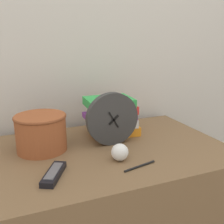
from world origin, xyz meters
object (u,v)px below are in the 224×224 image
at_px(tv_remote, 54,174).
at_px(crumpled_paper_ball, 120,152).
at_px(desk_clock, 112,119).
at_px(pen, 140,166).
at_px(basket, 41,131).
at_px(book_stack, 112,116).

relative_size(tv_remote, crumpled_paper_ball, 2.38).
distance_m(desk_clock, pen, 0.26).
bearing_deg(basket, book_stack, 11.41).
height_order(tv_remote, crumpled_paper_ball, crumpled_paper_ball).
relative_size(desk_clock, pen, 1.68).
height_order(book_stack, basket, book_stack).
bearing_deg(desk_clock, pen, -87.54).
xyz_separation_m(desk_clock, pen, (0.01, -0.24, -0.11)).
bearing_deg(basket, desk_clock, -10.21).
distance_m(basket, pen, 0.42).
xyz_separation_m(basket, tv_remote, (0.00, -0.24, -0.07)).
relative_size(desk_clock, book_stack, 0.90).
height_order(desk_clock, pen, desk_clock).
bearing_deg(book_stack, basket, -168.59).
height_order(desk_clock, basket, desk_clock).
bearing_deg(pen, desk_clock, 92.46).
bearing_deg(desk_clock, tv_remote, -146.96).
height_order(tv_remote, pen, tv_remote).
bearing_deg(tv_remote, desk_clock, 33.04).
bearing_deg(tv_remote, basket, 91.17).
distance_m(crumpled_paper_ball, pen, 0.09).
xyz_separation_m(desk_clock, tv_remote, (-0.29, -0.19, -0.10)).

